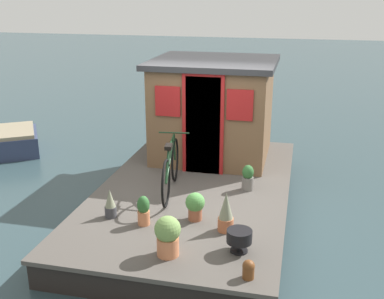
{
  "coord_description": "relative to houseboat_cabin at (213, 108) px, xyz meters",
  "views": [
    {
      "loc": [
        -6.92,
        -1.58,
        3.48
      ],
      "look_at": [
        -0.2,
        0.0,
        1.13
      ],
      "focal_mm": 43.97,
      "sensor_mm": 36.0,
      "label": 1
    }
  ],
  "objects": [
    {
      "name": "ground_plane",
      "position": [
        -1.55,
        0.0,
        -1.37
      ],
      "size": [
        60.0,
        60.0,
        0.0
      ],
      "primitive_type": "plane",
      "color": "#2D4247"
    },
    {
      "name": "houseboat_deck",
      "position": [
        -1.55,
        0.0,
        -1.15
      ],
      "size": [
        5.33,
        3.02,
        0.43
      ],
      "color": "#4C4742",
      "rests_on": "ground_plane"
    },
    {
      "name": "houseboat_cabin",
      "position": [
        0.0,
        0.0,
        0.0
      ],
      "size": [
        2.06,
        2.26,
        1.85
      ],
      "color": "brown",
      "rests_on": "houseboat_deck"
    },
    {
      "name": "bicycle",
      "position": [
        -1.87,
        0.32,
        -0.54
      ],
      "size": [
        1.73,
        0.5,
        0.87
      ],
      "color": "black",
      "rests_on": "houseboat_deck"
    },
    {
      "name": "potted_plant_rosemary",
      "position": [
        -2.71,
        -0.27,
        -0.71
      ],
      "size": [
        0.27,
        0.27,
        0.4
      ],
      "color": "#935138",
      "rests_on": "houseboat_deck"
    },
    {
      "name": "potted_plant_succulent",
      "position": [
        -1.5,
        -0.86,
        -0.73
      ],
      "size": [
        0.19,
        0.19,
        0.42
      ],
      "color": "slate",
      "rests_on": "houseboat_deck"
    },
    {
      "name": "potted_plant_ivy",
      "position": [
        -2.9,
        0.91,
        -0.74
      ],
      "size": [
        0.17,
        0.17,
        0.42
      ],
      "color": "#38383D",
      "rests_on": "houseboat_deck"
    },
    {
      "name": "potted_plant_lavender",
      "position": [
        -3.69,
        -0.16,
        -0.67
      ],
      "size": [
        0.32,
        0.32,
        0.51
      ],
      "color": "#C6754C",
      "rests_on": "houseboat_deck"
    },
    {
      "name": "potted_plant_sage",
      "position": [
        -3.01,
        0.38,
        -0.73
      ],
      "size": [
        0.17,
        0.17,
        0.42
      ],
      "color": "#C6754C",
      "rests_on": "houseboat_deck"
    },
    {
      "name": "potted_plant_thyme",
      "position": [
        -2.93,
        -0.74,
        -0.67
      ],
      "size": [
        0.21,
        0.21,
        0.55
      ],
      "color": "#B2603D",
      "rests_on": "houseboat_deck"
    },
    {
      "name": "charcoal_grill",
      "position": [
        -3.41,
        -0.98,
        -0.74
      ],
      "size": [
        0.31,
        0.31,
        0.29
      ],
      "color": "black",
      "rests_on": "houseboat_deck"
    },
    {
      "name": "mooring_bollard",
      "position": [
        -3.95,
        -1.16,
        -0.82
      ],
      "size": [
        0.14,
        0.14,
        0.22
      ],
      "color": "brown",
      "rests_on": "houseboat_deck"
    }
  ]
}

